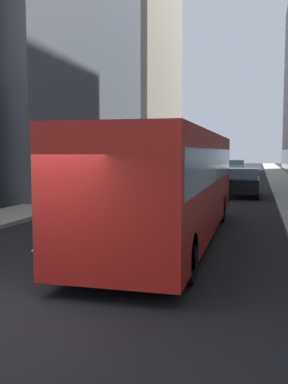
{
  "coord_description": "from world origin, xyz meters",
  "views": [
    {
      "loc": [
        3.6,
        -5.98,
        2.54
      ],
      "look_at": [
        0.48,
        5.98,
        1.4
      ],
      "focal_mm": 40.83,
      "sensor_mm": 36.0,
      "label": 1
    }
  ],
  "objects": [
    {
      "name": "dalmatian_dog",
      "position": [
        -0.54,
        1.95,
        0.51
      ],
      "size": [
        0.22,
        0.96,
        0.72
      ],
      "color": "white",
      "rests_on": "ground"
    },
    {
      "name": "sidewalk_left",
      "position": [
        -5.7,
        35.0,
        0.07
      ],
      "size": [
        2.4,
        110.0,
        0.15
      ],
      "primitive_type": "cube",
      "color": "#ADA89E",
      "rests_on": "ground"
    },
    {
      "name": "transit_bus",
      "position": [
        1.2,
        6.37,
        1.78
      ],
      "size": [
        2.78,
        11.53,
        3.05
      ],
      "color": "red",
      "rests_on": "ground"
    },
    {
      "name": "sidewalk_right",
      "position": [
        5.7,
        35.0,
        0.07
      ],
      "size": [
        2.4,
        110.0,
        0.15
      ],
      "primitive_type": "cube",
      "color": "#9E9991",
      "rests_on": "ground"
    },
    {
      "name": "car_white_van",
      "position": [
        1.2,
        44.9,
        0.82
      ],
      "size": [
        1.93,
        4.08,
        1.62
      ],
      "color": "silver",
      "rests_on": "ground"
    },
    {
      "name": "ground_plane",
      "position": [
        0.0,
        35.0,
        0.0
      ],
      "size": [
        120.0,
        120.0,
        0.0
      ],
      "primitive_type": "plane",
      "color": "black"
    },
    {
      "name": "car_black_suv",
      "position": [
        2.8,
        19.38,
        0.82
      ],
      "size": [
        1.78,
        4.42,
        1.62
      ],
      "color": "black",
      "rests_on": "ground"
    }
  ]
}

